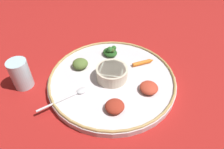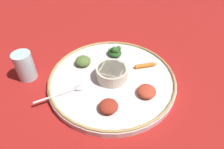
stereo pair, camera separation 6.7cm
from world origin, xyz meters
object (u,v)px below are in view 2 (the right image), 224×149
Objects in this scene: carrot_near_spoon at (146,65)px; spoon at (68,91)px; greens_pile at (115,52)px; center_bowl at (112,73)px; drinking_glass at (25,68)px.

spoon is at bearing -113.52° from carrot_near_spoon.
spoon is at bearing -86.44° from greens_pile.
center_bowl is 1.04× the size of drinking_glass.
carrot_near_spoon is (0.13, 0.02, -0.01)m from greens_pile.
carrot_near_spoon is at bearing 66.48° from spoon.
greens_pile is at bearing -171.12° from carrot_near_spoon.
center_bowl is 1.39× the size of carrot_near_spoon.
spoon is 2.07× the size of carrot_near_spoon.
carrot_near_spoon is 0.41m from drinking_glass.
spoon is 0.24m from greens_pile.
center_bowl is 0.13m from greens_pile.
drinking_glass reaches higher than carrot_near_spoon.
greens_pile is 0.32m from drinking_glass.
center_bowl is 1.68× the size of greens_pile.
greens_pile reaches higher than spoon.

